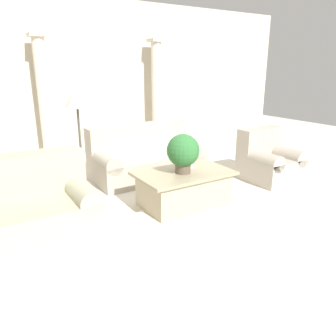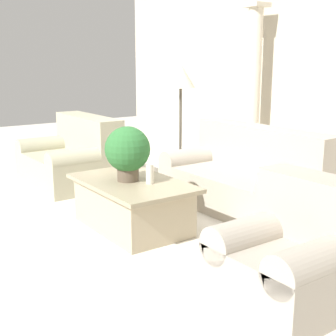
# 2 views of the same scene
# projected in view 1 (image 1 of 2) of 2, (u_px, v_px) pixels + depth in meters

# --- Properties ---
(ground_plane) EXTENTS (16.00, 16.00, 0.00)m
(ground_plane) POSITION_uv_depth(u_px,v_px,m) (162.00, 194.00, 5.07)
(ground_plane) COLOR silver
(wall_back) EXTENTS (10.00, 0.06, 3.20)m
(wall_back) POSITION_uv_depth(u_px,v_px,m) (95.00, 81.00, 6.77)
(wall_back) COLOR beige
(wall_back) RESTS_ON ground_plane
(sofa_long) EXTENTS (1.91, 0.98, 0.90)m
(sofa_long) POSITION_uv_depth(u_px,v_px,m) (145.00, 157.00, 5.82)
(sofa_long) COLOR #ADA393
(sofa_long) RESTS_ON ground_plane
(loveseat) EXTENTS (1.40, 0.98, 0.90)m
(loveseat) POSITION_uv_depth(u_px,v_px,m) (30.00, 205.00, 3.80)
(loveseat) COLOR #B0AC8F
(loveseat) RESTS_ON ground_plane
(coffee_table) EXTENTS (1.32, 0.82, 0.49)m
(coffee_table) POSITION_uv_depth(u_px,v_px,m) (184.00, 188.00, 4.61)
(coffee_table) COLOR tan
(coffee_table) RESTS_ON ground_plane
(potted_plant) EXTENTS (0.45, 0.45, 0.54)m
(potted_plant) POSITION_uv_depth(u_px,v_px,m) (183.00, 152.00, 4.42)
(potted_plant) COLOR brown
(potted_plant) RESTS_ON coffee_table
(pillar_candle) EXTENTS (0.08, 0.08, 0.19)m
(pillar_candle) POSITION_uv_depth(u_px,v_px,m) (191.00, 162.00, 4.68)
(pillar_candle) COLOR silver
(pillar_candle) RESTS_ON coffee_table
(floor_lamp) EXTENTS (0.37, 0.37, 1.60)m
(floor_lamp) POSITION_uv_depth(u_px,v_px,m) (77.00, 104.00, 4.87)
(floor_lamp) COLOR #4C473D
(floor_lamp) RESTS_ON ground_plane
(column_left) EXTENTS (0.30, 0.30, 2.44)m
(column_left) POSITION_uv_depth(u_px,v_px,m) (44.00, 103.00, 6.02)
(column_left) COLOR beige
(column_left) RESTS_ON ground_plane
(column_right) EXTENTS (0.30, 0.30, 2.44)m
(column_right) POSITION_uv_depth(u_px,v_px,m) (156.00, 97.00, 7.22)
(column_right) COLOR beige
(column_right) RESTS_ON ground_plane
(armchair) EXTENTS (0.85, 0.85, 0.87)m
(armchair) POSITION_uv_depth(u_px,v_px,m) (268.00, 160.00, 5.66)
(armchair) COLOR #ADA393
(armchair) RESTS_ON ground_plane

